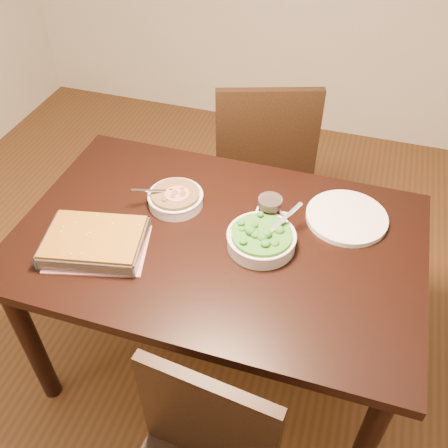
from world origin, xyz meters
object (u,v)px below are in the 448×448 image
stew_bowl (176,198)px  wine_tumbler (270,209)px  broccoli_bowl (261,239)px  dinner_plate (347,217)px  table (218,255)px  chair_far (263,158)px  baking_dish (95,242)px

stew_bowl → wine_tumbler: 0.35m
broccoli_bowl → wine_tumbler: (-0.01, 0.13, 0.02)m
wine_tumbler → dinner_plate: wine_tumbler is taller
stew_bowl → dinner_plate: 0.62m
table → broccoli_bowl: size_ratio=5.60×
wine_tumbler → dinner_plate: size_ratio=0.33×
broccoli_bowl → chair_far: size_ratio=0.26×
dinner_plate → wine_tumbler: bearing=-162.1°
table → chair_far: size_ratio=1.45×
baking_dish → dinner_plate: (0.79, 0.40, -0.02)m
table → broccoli_bowl: broccoli_bowl is taller
stew_bowl → broccoli_bowl: bearing=-17.9°
stew_bowl → broccoli_bowl: broccoli_bowl is taller
chair_far → dinner_plate: bearing=109.4°
baking_dish → stew_bowl: bearing=47.7°
table → stew_bowl: stew_bowl is taller
wine_tumbler → table: bearing=-137.4°
dinner_plate → chair_far: 0.75m
broccoli_bowl → baking_dish: 0.56m
table → dinner_plate: size_ratio=4.83×
stew_bowl → broccoli_bowl: 0.37m
stew_bowl → dinner_plate: (0.61, 0.10, -0.02)m
table → dinner_plate: dinner_plate is taller
stew_bowl → chair_far: size_ratio=0.21×
stew_bowl → chair_far: bearing=75.3°
stew_bowl → baking_dish: stew_bowl is taller
table → broccoli_bowl: (0.15, 0.00, 0.13)m
stew_bowl → baking_dish: size_ratio=0.56×
table → baking_dish: baking_dish is taller
baking_dish → chair_far: bearing=58.5°
table → baking_dish: size_ratio=3.78×
wine_tumbler → broccoli_bowl: bearing=-87.8°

